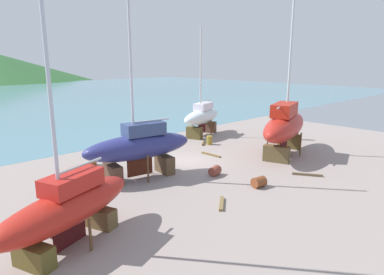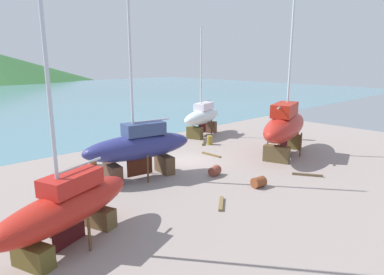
{
  "view_description": "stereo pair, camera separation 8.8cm",
  "coord_description": "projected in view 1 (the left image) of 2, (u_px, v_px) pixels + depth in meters",
  "views": [
    {
      "loc": [
        -16.92,
        -18.54,
        7.62
      ],
      "look_at": [
        -0.53,
        -1.18,
        2.15
      ],
      "focal_mm": 31.5,
      "sensor_mm": 36.0,
      "label": 1
    },
    {
      "loc": [
        -16.85,
        -18.6,
        7.62
      ],
      "look_at": [
        -0.53,
        -1.18,
        2.15
      ],
      "focal_mm": 31.5,
      "sensor_mm": 36.0,
      "label": 2
    }
  ],
  "objects": [
    {
      "name": "barrel_ochre",
      "position": [
        215.0,
        171.0,
        22.83
      ],
      "size": [
        0.93,
        0.83,
        0.64
      ],
      "primitive_type": "cylinder",
      "rotation": [
        1.57,
        0.0,
        4.99
      ],
      "color": "brown",
      "rests_on": "ground"
    },
    {
      "name": "sailboat_mid_port",
      "position": [
        285.0,
        126.0,
        27.43
      ],
      "size": [
        9.69,
        5.38,
        15.01
      ],
      "rotation": [
        0.0,
        0.0,
        0.33
      ],
      "color": "brown",
      "rests_on": "ground"
    },
    {
      "name": "timber_long_fore",
      "position": [
        203.0,
        143.0,
        31.39
      ],
      "size": [
        1.05,
        0.92,
        0.18
      ],
      "primitive_type": "cube",
      "rotation": [
        0.0,
        0.0,
        0.7
      ],
      "color": "brown",
      "rests_on": "ground"
    },
    {
      "name": "barrel_tipped_center",
      "position": [
        92.0,
        159.0,
        25.02
      ],
      "size": [
        0.76,
        0.76,
        0.92
      ],
      "primitive_type": "cylinder",
      "rotation": [
        0.0,
        0.0,
        0.54
      ],
      "color": "brown",
      "rests_on": "ground"
    },
    {
      "name": "timber_short_skew",
      "position": [
        307.0,
        175.0,
        22.79
      ],
      "size": [
        1.17,
        1.77,
        0.16
      ],
      "primitive_type": "cube",
      "rotation": [
        0.0,
        0.0,
        2.13
      ],
      "color": "brown",
      "rests_on": "ground"
    },
    {
      "name": "timber_plank_near",
      "position": [
        221.0,
        204.0,
        18.2
      ],
      "size": [
        1.48,
        1.28,
        0.13
      ],
      "primitive_type": "cube",
      "rotation": [
        0.0,
        0.0,
        0.69
      ],
      "color": "brown",
      "rests_on": "ground"
    },
    {
      "name": "timber_plank_far",
      "position": [
        211.0,
        155.0,
        27.69
      ],
      "size": [
        0.29,
        1.97,
        0.11
      ],
      "primitive_type": "cube",
      "rotation": [
        0.0,
        0.0,
        1.61
      ],
      "color": "brown",
      "rests_on": "ground"
    },
    {
      "name": "barrel_tipped_left",
      "position": [
        209.0,
        140.0,
        31.21
      ],
      "size": [
        0.74,
        0.74,
        0.82
      ],
      "primitive_type": "cylinder",
      "rotation": [
        0.0,
        0.0,
        2.39
      ],
      "color": "olive",
      "rests_on": "ground"
    },
    {
      "name": "sailboat_small_center",
      "position": [
        140.0,
        146.0,
        22.02
      ],
      "size": [
        7.75,
        3.27,
        14.0
      ],
      "rotation": [
        0.0,
        0.0,
        2.99
      ],
      "color": "#4A3224",
      "rests_on": "ground"
    },
    {
      "name": "sailboat_far_slipway",
      "position": [
        68.0,
        206.0,
        13.92
      ],
      "size": [
        7.45,
        4.46,
        13.09
      ],
      "rotation": [
        0.0,
        0.0,
        3.5
      ],
      "color": "brown",
      "rests_on": "ground"
    },
    {
      "name": "worker",
      "position": [
        297.0,
        130.0,
        33.05
      ],
      "size": [
        0.28,
        0.46,
        1.77
      ],
      "rotation": [
        0.0,
        0.0,
        3.05
      ],
      "color": "maroon",
      "rests_on": "ground"
    },
    {
      "name": "barrel_rust_far",
      "position": [
        286.0,
        129.0,
        36.85
      ],
      "size": [
        0.75,
        0.9,
        0.58
      ],
      "primitive_type": "cylinder",
      "rotation": [
        1.57,
        0.0,
        6.05
      ],
      "color": "brown",
      "rests_on": "ground"
    },
    {
      "name": "barrel_tipped_right",
      "position": [
        259.0,
        182.0,
        20.69
      ],
      "size": [
        0.9,
        0.77,
        0.65
      ],
      "primitive_type": "cylinder",
      "rotation": [
        1.57,
        0.0,
        4.55
      ],
      "color": "brown",
      "rests_on": "ground"
    },
    {
      "name": "ground_plane",
      "position": [
        216.0,
        170.0,
        23.98
      ],
      "size": [
        45.89,
        45.89,
        0.0
      ],
      "primitive_type": "plane",
      "color": "gray"
    },
    {
      "name": "sailboat_large_starboard",
      "position": [
        202.0,
        117.0,
        34.71
      ],
      "size": [
        7.18,
        4.17,
        10.78
      ],
      "rotation": [
        0.0,
        0.0,
        3.49
      ],
      "color": "brown",
      "rests_on": "ground"
    }
  ]
}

